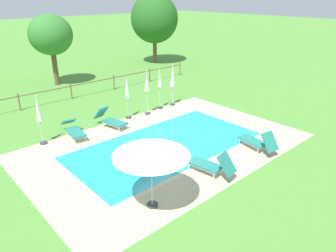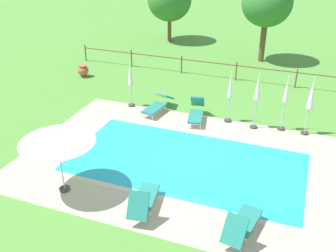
# 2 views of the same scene
# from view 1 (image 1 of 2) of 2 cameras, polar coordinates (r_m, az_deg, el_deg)

# --- Properties ---
(ground_plane) EXTENTS (160.00, 160.00, 0.00)m
(ground_plane) POSITION_cam_1_polar(r_m,az_deg,el_deg) (14.20, -0.42, -3.44)
(ground_plane) COLOR #518E38
(pool_deck_paving) EXTENTS (12.07, 7.90, 0.01)m
(pool_deck_paving) POSITION_cam_1_polar(r_m,az_deg,el_deg) (14.20, -0.42, -3.42)
(pool_deck_paving) COLOR #BCAD8E
(pool_deck_paving) RESTS_ON ground
(swimming_pool_water) EXTENTS (8.49, 4.32, 0.01)m
(swimming_pool_water) POSITION_cam_1_polar(r_m,az_deg,el_deg) (14.20, -0.42, -3.42)
(swimming_pool_water) COLOR #23A8C1
(swimming_pool_water) RESTS_ON ground
(pool_coping_rim) EXTENTS (8.97, 4.80, 0.01)m
(pool_coping_rim) POSITION_cam_1_polar(r_m,az_deg,el_deg) (14.20, -0.42, -3.40)
(pool_coping_rim) COLOR beige
(pool_coping_rim) RESTS_ON ground
(sun_lounger_north_near_steps) EXTENTS (0.97, 1.95, 0.98)m
(sun_lounger_north_near_steps) POSITION_cam_1_polar(r_m,az_deg,el_deg) (16.21, -10.30, 1.15)
(sun_lounger_north_near_steps) COLOR #237A70
(sun_lounger_north_near_steps) RESTS_ON ground
(sun_lounger_north_mid) EXTENTS (0.88, 1.90, 1.01)m
(sun_lounger_north_mid) POSITION_cam_1_polar(r_m,az_deg,el_deg) (11.95, 7.78, -6.93)
(sun_lounger_north_mid) COLOR #237A70
(sun_lounger_north_mid) RESTS_ON ground
(sun_lounger_north_far) EXTENTS (0.91, 2.12, 0.75)m
(sun_lounger_north_far) POSITION_cam_1_polar(r_m,az_deg,el_deg) (15.55, -16.60, -0.57)
(sun_lounger_north_far) COLOR #237A70
(sun_lounger_north_far) RESTS_ON ground
(sun_lounger_north_end) EXTENTS (0.91, 1.91, 1.01)m
(sun_lounger_north_end) POSITION_cam_1_polar(r_m,az_deg,el_deg) (14.14, 15.81, -2.69)
(sun_lounger_north_end) COLOR #237A70
(sun_lounger_north_end) RESTS_ON ground
(patio_umbrella_open_foreground) EXTENTS (2.36, 2.36, 2.26)m
(patio_umbrella_open_foreground) POSITION_cam_1_polar(r_m,az_deg,el_deg) (9.40, -3.07, -4.29)
(patio_umbrella_open_foreground) COLOR #383838
(patio_umbrella_open_foreground) RESTS_ON ground
(patio_umbrella_closed_row_west) EXTENTS (0.32, 0.32, 2.52)m
(patio_umbrella_closed_row_west) POSITION_cam_1_polar(r_m,az_deg,el_deg) (18.77, 0.83, 8.66)
(patio_umbrella_closed_row_west) COLOR #383838
(patio_umbrella_closed_row_west) RESTS_ON ground
(patio_umbrella_closed_row_mid_west) EXTENTS (0.32, 0.32, 2.46)m
(patio_umbrella_closed_row_mid_west) POSITION_cam_1_polar(r_m,az_deg,el_deg) (17.31, -3.82, 7.27)
(patio_umbrella_closed_row_mid_west) COLOR #383838
(patio_umbrella_closed_row_mid_west) RESTS_ON ground
(patio_umbrella_closed_row_centre) EXTENTS (0.32, 0.32, 2.31)m
(patio_umbrella_closed_row_centre) POSITION_cam_1_polar(r_m,az_deg,el_deg) (14.83, -22.26, 2.23)
(patio_umbrella_closed_row_centre) COLOR #383838
(patio_umbrella_closed_row_centre) RESTS_ON ground
(patio_umbrella_closed_row_mid_east) EXTENTS (0.32, 0.32, 2.42)m
(patio_umbrella_closed_row_mid_east) POSITION_cam_1_polar(r_m,az_deg,el_deg) (18.21, -1.51, 7.78)
(patio_umbrella_closed_row_mid_east) COLOR #383838
(patio_umbrella_closed_row_mid_east) RESTS_ON ground
(patio_umbrella_closed_row_east) EXTENTS (0.32, 0.32, 2.36)m
(patio_umbrella_closed_row_east) POSITION_cam_1_polar(r_m,az_deg,el_deg) (16.85, -7.36, 6.18)
(patio_umbrella_closed_row_east) COLOR #383838
(patio_umbrella_closed_row_east) RESTS_ON ground
(perimeter_fence) EXTENTS (19.25, 0.08, 1.05)m
(perimeter_fence) POSITION_cam_1_polar(r_m,az_deg,el_deg) (21.05, -17.07, 6.44)
(perimeter_fence) COLOR brown
(perimeter_fence) RESTS_ON ground
(tree_far_west) EXTENTS (3.01, 3.01, 4.99)m
(tree_far_west) POSITION_cam_1_polar(r_m,az_deg,el_deg) (24.35, -20.35, 15.08)
(tree_far_west) COLOR brown
(tree_far_west) RESTS_ON ground
(tree_centre) EXTENTS (4.33, 4.33, 6.28)m
(tree_centre) POSITION_cam_1_polar(r_m,az_deg,el_deg) (30.71, -2.46, 18.72)
(tree_centre) COLOR brown
(tree_centre) RESTS_ON ground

